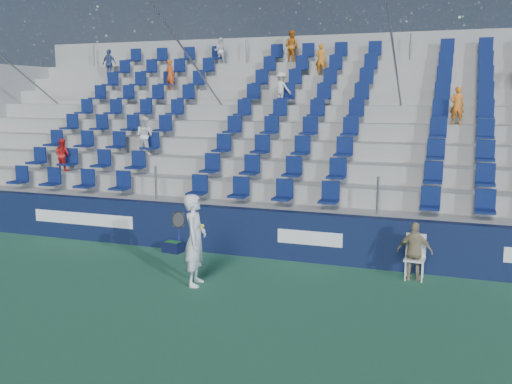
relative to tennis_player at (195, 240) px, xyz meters
The scene contains 7 objects.
ground 1.22m from the tennis_player, 57.63° to the right, with size 70.00×70.00×0.00m, color #2C6748.
sponsor_wall 2.60m from the tennis_player, 81.31° to the left, with size 24.00×0.32×1.20m.
grandstand 7.73m from the tennis_player, 87.15° to the left, with size 24.00×8.17×6.63m.
tennis_player is the anchor object (origin of this frame).
line_judge_chair 4.84m from the tennis_player, 25.06° to the left, with size 0.45×0.46×0.99m.
line_judge 4.78m from the tennis_player, 23.39° to the left, with size 0.76×0.32×1.29m, color tan.
ball_bin 2.85m from the tennis_player, 128.14° to the left, with size 0.54×0.39×0.28m.
Camera 1 is at (4.79, -9.98, 3.97)m, focal length 40.00 mm.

